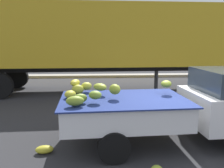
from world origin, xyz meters
name	(u,v)px	position (x,y,z in m)	size (l,w,h in m)	color
ground	(181,142)	(0.00, 0.00, 0.00)	(220.00, 220.00, 0.00)	#28282B
curb_strip	(128,76)	(0.00, 10.50, 0.08)	(80.00, 0.80, 0.16)	gray
pickup_truck	(206,104)	(0.58, 0.12, 0.88)	(5.05, 2.14, 1.70)	white
semi_trailer	(86,37)	(-2.51, 5.96, 2.54)	(12.08, 3.00, 3.95)	gold
fallen_banana_bunch_near_tailgate	(44,149)	(-3.09, -0.38, 0.08)	(0.38, 0.22, 0.17)	gold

